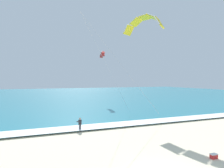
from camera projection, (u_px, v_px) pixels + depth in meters
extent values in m
cube|color=teal|center=(51.00, 95.00, 82.31)|extent=(200.00, 120.00, 0.20)
cube|color=white|center=(97.00, 126.00, 27.68)|extent=(200.00, 3.06, 0.04)
ellipsoid|color=white|center=(80.00, 131.00, 25.92)|extent=(0.90, 1.47, 0.05)
cube|color=black|center=(80.00, 130.00, 26.13)|extent=(0.17, 0.11, 0.04)
cube|color=black|center=(80.00, 131.00, 25.70)|extent=(0.17, 0.11, 0.04)
cylinder|color=#232328|center=(79.00, 128.00, 25.84)|extent=(0.14, 0.14, 0.84)
cylinder|color=#232328|center=(81.00, 128.00, 25.97)|extent=(0.14, 0.14, 0.84)
cube|color=#232328|center=(80.00, 122.00, 25.89)|extent=(0.39, 0.31, 0.60)
sphere|color=#9E704C|center=(80.00, 119.00, 25.88)|extent=(0.22, 0.22, 0.22)
cylinder|color=#232328|center=(78.00, 122.00, 25.89)|extent=(0.26, 0.51, 0.22)
cylinder|color=#232328|center=(80.00, 121.00, 26.13)|extent=(0.26, 0.51, 0.22)
cylinder|color=black|center=(78.00, 121.00, 26.17)|extent=(0.53, 0.23, 0.04)
cube|color=#3F3F42|center=(79.00, 124.00, 25.98)|extent=(0.14, 0.12, 0.10)
cube|color=yellow|center=(160.00, 23.00, 31.23)|extent=(1.62, 1.83, 1.75)
cube|color=white|center=(157.00, 20.00, 30.83)|extent=(0.59, 1.11, 1.46)
cube|color=yellow|center=(153.00, 17.00, 32.46)|extent=(1.82, 2.13, 1.32)
cube|color=white|center=(151.00, 15.00, 32.06)|extent=(0.75, 1.52, 0.94)
cube|color=yellow|center=(145.00, 17.00, 33.87)|extent=(1.91, 2.10, 0.59)
cube|color=white|center=(142.00, 15.00, 33.47)|extent=(0.80, 1.63, 0.21)
cube|color=yellow|center=(136.00, 22.00, 35.15)|extent=(1.87, 1.85, 1.32)
cube|color=white|center=(134.00, 20.00, 34.74)|extent=(0.72, 1.50, 0.94)
cube|color=yellow|center=(129.00, 30.00, 35.99)|extent=(1.72, 1.28, 1.75)
cube|color=white|center=(126.00, 28.00, 35.59)|extent=(0.54, 1.04, 1.46)
cylinder|color=#B2B2B7|center=(123.00, 68.00, 28.75)|extent=(12.32, 0.71, 13.75)
cylinder|color=#B2B2B7|center=(108.00, 68.00, 31.13)|extent=(10.17, 6.74, 13.75)
cube|color=red|center=(103.00, 54.00, 52.84)|extent=(0.94, 0.70, 0.99)
cube|color=white|center=(102.00, 54.00, 52.79)|extent=(0.25, 0.61, 0.84)
cube|color=red|center=(103.00, 52.00, 53.65)|extent=(1.00, 1.02, 0.72)
cube|color=white|center=(102.00, 52.00, 53.59)|extent=(0.33, 0.88, 0.54)
cube|color=red|center=(103.00, 52.00, 54.67)|extent=(1.03, 1.15, 0.30)
cube|color=white|center=(102.00, 51.00, 54.62)|extent=(0.36, 0.95, 0.12)
cube|color=red|center=(102.00, 53.00, 55.70)|extent=(0.99, 1.17, 0.72)
cube|color=white|center=(101.00, 53.00, 55.64)|extent=(0.34, 0.89, 0.54)
cube|color=red|center=(101.00, 56.00, 56.48)|extent=(0.92, 0.97, 0.99)
cube|color=white|center=(100.00, 56.00, 56.43)|extent=(0.28, 0.64, 0.84)
cube|color=red|center=(214.00, 157.00, 16.95)|extent=(0.56, 0.36, 0.34)
cube|color=white|center=(214.00, 154.00, 16.95)|extent=(0.58, 0.38, 0.06)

